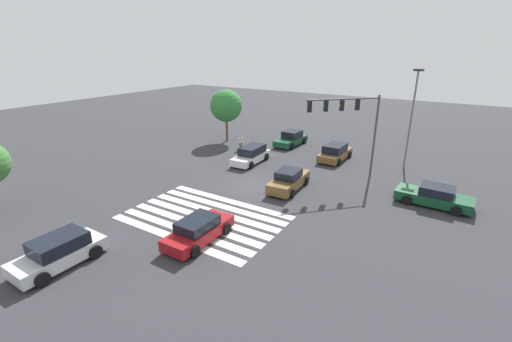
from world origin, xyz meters
name	(u,v)px	position (x,y,z in m)	size (l,w,h in m)	color
ground_plane	(256,185)	(0.00, 0.00, 0.00)	(111.46, 111.46, 0.00)	#333338
crosswalk_markings	(204,217)	(0.00, -6.33, 0.00)	(9.96, 6.30, 0.01)	silver
traffic_signal_mast	(351,117)	(5.44, 5.44, 5.10)	(4.47, 4.47, 6.74)	#47474C
car_0	(251,155)	(-3.36, 4.62, 0.74)	(2.08, 4.69, 1.54)	silver
car_1	(335,152)	(3.07, 9.50, 0.73)	(2.24, 4.63, 1.56)	brown
car_2	(291,139)	(-2.89, 12.11, 0.70)	(2.30, 4.75, 1.56)	#144728
car_3	(59,252)	(-2.84, -13.99, 0.73)	(2.17, 4.30, 1.51)	silver
car_4	(289,180)	(2.48, 0.75, 0.69)	(2.15, 4.68, 1.53)	brown
car_5	(434,196)	(12.27, 3.37, 0.65)	(4.93, 2.33, 1.40)	#144728
car_6	(199,230)	(1.56, -8.63, 0.65)	(1.98, 4.45, 1.38)	maroon
pedestrian	(241,142)	(-6.59, 7.62, 0.86)	(0.42, 0.40, 1.55)	brown
street_light_pole_a	(412,111)	(9.15, 10.67, 5.10)	(0.80, 0.36, 8.58)	slate
tree_corner_a	(226,106)	(-9.97, 9.78, 4.05)	(3.59, 3.59, 5.85)	brown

